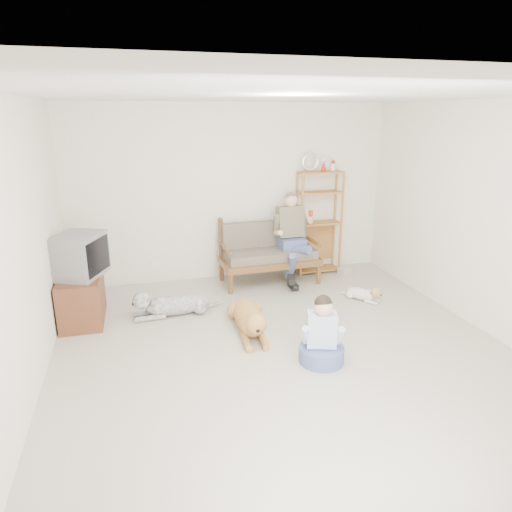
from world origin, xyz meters
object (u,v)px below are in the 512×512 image
object	(u,v)px
etagere	(319,222)
tv_stand	(81,298)
golden_retriever	(250,319)
loveseat	(268,251)

from	to	relation	value
etagere	tv_stand	bearing A→B (deg)	-165.12
etagere	golden_retriever	xyz separation A→B (m)	(-1.64, -1.84, -0.69)
loveseat	etagere	xyz separation A→B (m)	(0.91, 0.20, 0.37)
tv_stand	etagere	bearing A→B (deg)	15.65
tv_stand	golden_retriever	size ratio (longest dim) A/B	0.67
loveseat	etagere	distance (m)	1.00
loveseat	golden_retriever	distance (m)	1.82
etagere	tv_stand	size ratio (longest dim) A/B	2.16
loveseat	tv_stand	xyz separation A→B (m)	(-2.70, -0.76, -0.19)
golden_retriever	tv_stand	bearing A→B (deg)	160.57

